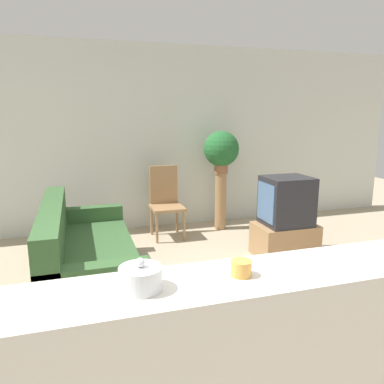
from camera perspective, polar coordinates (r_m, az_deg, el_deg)
ground_plane at (r=2.83m, az=1.95°, el=-25.71°), size 14.00×14.00×0.00m
wall_back at (r=5.60m, az=-9.62°, el=7.98°), size 9.00×0.06×2.70m
couch at (r=3.93m, az=-15.98°, el=-9.82°), size 0.86×2.00×0.86m
tv_stand at (r=4.76m, az=13.91°, el=-7.09°), size 0.72×0.49×0.40m
television at (r=4.62m, az=14.15°, el=-1.32°), size 0.56×0.47×0.58m
wooden_chair at (r=5.27m, az=-4.04°, el=-1.11°), size 0.44×0.44×0.99m
plant_stand at (r=5.62m, az=4.36°, el=-1.42°), size 0.17×0.17×0.85m
potted_plant at (r=5.49m, az=4.49°, el=6.47°), size 0.52×0.52×0.62m
foreground_counter at (r=2.12m, az=7.64°, el=-24.34°), size 2.95×0.44×0.96m
decorative_bowl at (r=1.71m, az=-7.84°, el=-12.86°), size 0.19×0.19×0.15m
candle_jar at (r=1.85m, az=7.50°, el=-11.44°), size 0.10×0.10×0.08m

